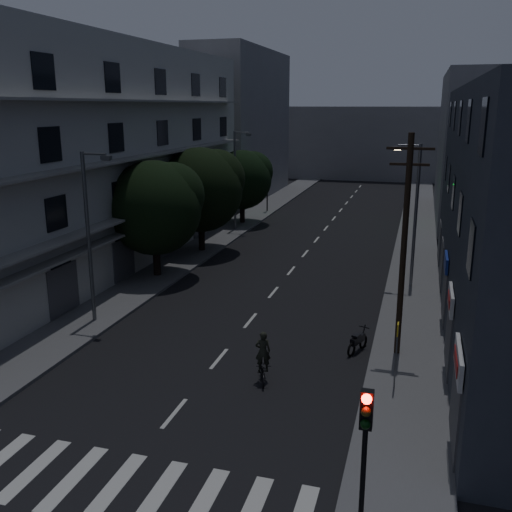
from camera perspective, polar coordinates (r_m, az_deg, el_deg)
The scene contains 22 objects.
ground at distance 40.90m, azimuth 5.07°, elevation 0.41°, with size 160.00×160.00×0.00m, color black.
sidewalk_left at distance 42.89m, azimuth -4.80°, elevation 1.20°, with size 3.00×90.00×0.15m, color #565659.
sidewalk_right at distance 40.18m, azimuth 15.62°, elevation -0.24°, with size 3.00×90.00×0.15m, color #565659.
crosswalk at distance 17.34m, azimuth -13.96°, elevation -21.43°, with size 10.90×3.00×0.01m.
lane_markings at distance 46.88m, azimuth 6.56°, elevation 2.24°, with size 0.15×60.50×0.01m.
building_left at distance 37.51m, azimuth -15.42°, elevation 9.49°, with size 7.00×36.00×14.00m.
building_far_left at distance 64.94m, azimuth -1.37°, elevation 12.93°, with size 6.00×20.00×16.00m, color slate.
building_far_right at distance 56.20m, azimuth 21.05°, elevation 10.15°, with size 6.00×20.00×13.00m, color slate.
building_far_end at distance 84.39m, azimuth 11.23°, elevation 11.05°, with size 24.00×8.00×10.00m, color slate.
tree_near at distance 34.34m, azimuth -10.02°, elevation 5.11°, with size 5.61×5.61×6.92m.
tree_mid at distance 40.10m, azimuth -5.46°, elevation 6.92°, with size 5.88×5.88×7.24m.
tree_far at distance 49.86m, azimuth -1.32°, elevation 7.87°, with size 5.10×5.10×6.31m.
traffic_signal_near at distance 13.25m, azimuth 10.83°, elevation -17.56°, with size 0.28×0.37×4.10m.
traffic_signal_far_right at distance 53.05m, azimuth 15.03°, elevation 6.70°, with size 0.28×0.37×4.10m.
traffic_signal_far_left at distance 55.37m, azimuth 1.13°, elevation 7.52°, with size 0.28×0.37×4.10m.
street_lamp_left_near at distance 27.40m, azimuth -16.26°, elevation 2.57°, with size 1.51×0.25×8.00m.
street_lamp_right at distance 32.90m, azimuth 15.51°, elevation 4.59°, with size 1.51×0.25×8.00m.
street_lamp_left_far at distance 46.96m, azimuth -1.98°, elevation 8.04°, with size 1.51×0.25×8.00m.
utility_pole at distance 23.37m, azimuth 14.60°, elevation 1.30°, with size 1.80×0.24×9.00m.
bus_stop_sign at distance 21.19m, azimuth 13.91°, elevation -8.54°, with size 0.06×0.35×2.52m.
motorcycle at distance 24.79m, azimuth 10.12°, elevation -8.48°, with size 0.79×1.60×1.08m.
cyclist at distance 21.87m, azimuth 0.69°, elevation -10.80°, with size 1.03×1.68×2.01m.
Camera 1 is at (7.50, -13.90, 10.13)m, focal length 40.00 mm.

